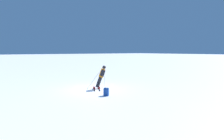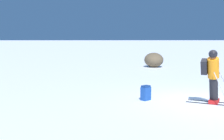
% 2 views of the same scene
% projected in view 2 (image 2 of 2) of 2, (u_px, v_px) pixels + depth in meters
% --- Properties ---
extents(ground_plane, '(300.00, 300.00, 0.00)m').
position_uv_depth(ground_plane, '(212.00, 102.00, 10.08)').
color(ground_plane, white).
extents(skier, '(1.42, 1.72, 1.77)m').
position_uv_depth(skier, '(213.00, 74.00, 9.54)').
color(skier, black).
rests_on(skier, ground).
extents(spare_backpack, '(0.36, 0.37, 0.50)m').
position_uv_depth(spare_backpack, '(146.00, 93.00, 10.39)').
color(spare_backpack, '#194293').
rests_on(spare_backpack, ground).
extents(exposed_boulder_0, '(1.54, 1.31, 1.00)m').
position_uv_depth(exposed_boulder_0, '(154.00, 60.00, 21.50)').
color(exposed_boulder_0, brown).
rests_on(exposed_boulder_0, ground).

